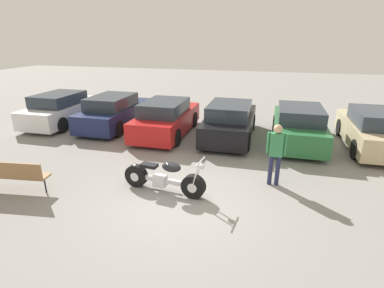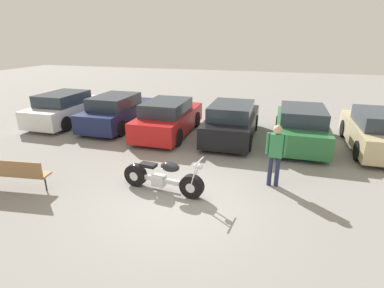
{
  "view_description": "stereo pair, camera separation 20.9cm",
  "coord_description": "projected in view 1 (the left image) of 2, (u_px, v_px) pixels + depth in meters",
  "views": [
    {
      "loc": [
        1.98,
        -6.29,
        3.91
      ],
      "look_at": [
        -0.16,
        1.87,
        0.85
      ],
      "focal_mm": 28.0,
      "sensor_mm": 36.0,
      "label": 1
    },
    {
      "loc": [
        2.18,
        -6.24,
        3.91
      ],
      "look_at": [
        -0.16,
        1.87,
        0.85
      ],
      "focal_mm": 28.0,
      "sensor_mm": 36.0,
      "label": 2
    }
  ],
  "objects": [
    {
      "name": "park_bench",
      "position": [
        13.0,
        173.0,
        7.77
      ],
      "size": [
        1.82,
        0.61,
        0.89
      ],
      "color": "#997047",
      "rests_on": "ground_plane"
    },
    {
      "name": "motorcycle",
      "position": [
        163.0,
        177.0,
        7.86
      ],
      "size": [
        2.31,
        0.74,
        1.04
      ],
      "color": "black",
      "rests_on": "ground_plane"
    },
    {
      "name": "parked_car_red",
      "position": [
        166.0,
        118.0,
        12.38
      ],
      "size": [
        1.84,
        4.27,
        1.46
      ],
      "color": "red",
      "rests_on": "ground_plane"
    },
    {
      "name": "parked_car_black",
      "position": [
        230.0,
        122.0,
        11.94
      ],
      "size": [
        1.84,
        4.27,
        1.46
      ],
      "color": "black",
      "rests_on": "ground_plane"
    },
    {
      "name": "parked_car_champagne",
      "position": [
        374.0,
        130.0,
        10.83
      ],
      "size": [
        1.84,
        4.27,
        1.46
      ],
      "color": "#C6B284",
      "rests_on": "ground_plane"
    },
    {
      "name": "parked_car_navy",
      "position": [
        115.0,
        112.0,
        13.41
      ],
      "size": [
        1.84,
        4.27,
        1.46
      ],
      "color": "#19234C",
      "rests_on": "ground_plane"
    },
    {
      "name": "parked_car_white",
      "position": [
        63.0,
        109.0,
        13.95
      ],
      "size": [
        1.84,
        4.27,
        1.46
      ],
      "color": "white",
      "rests_on": "ground_plane"
    },
    {
      "name": "person_standing",
      "position": [
        276.0,
        150.0,
        8.01
      ],
      "size": [
        0.52,
        0.23,
        1.74
      ],
      "color": "#232847",
      "rests_on": "ground_plane"
    },
    {
      "name": "ground_plane",
      "position": [
        179.0,
        201.0,
        7.53
      ],
      "size": [
        60.0,
        60.0,
        0.0
      ],
      "primitive_type": "plane",
      "color": "gray"
    },
    {
      "name": "parked_car_green",
      "position": [
        298.0,
        126.0,
        11.39
      ],
      "size": [
        1.84,
        4.27,
        1.46
      ],
      "color": "#286B38",
      "rests_on": "ground_plane"
    }
  ]
}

